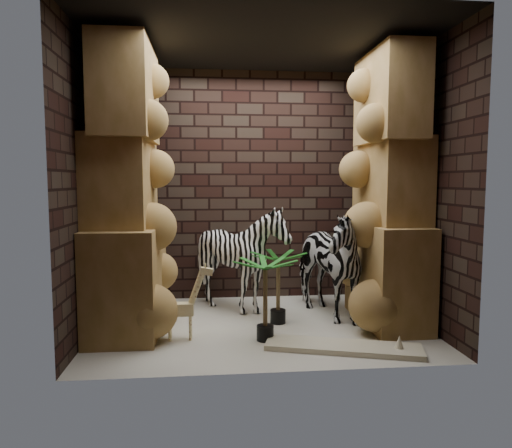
{
  "coord_description": "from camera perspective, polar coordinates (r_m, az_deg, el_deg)",
  "views": [
    {
      "loc": [
        -0.53,
        -4.9,
        1.57
      ],
      "look_at": [
        -0.03,
        0.15,
        1.1
      ],
      "focal_mm": 32.54,
      "sensor_mm": 36.0,
      "label": 1
    }
  ],
  "objects": [
    {
      "name": "ceiling",
      "position": [
        5.13,
        0.52,
        21.51
      ],
      "size": [
        3.5,
        3.5,
        0.0
      ],
      "primitive_type": "plane",
      "rotation": [
        3.14,
        0.0,
        0.0
      ],
      "color": "black",
      "rests_on": "ground"
    },
    {
      "name": "wall_front",
      "position": [
        3.69,
        2.59,
        4.21
      ],
      "size": [
        3.5,
        0.0,
        3.5
      ],
      "primitive_type": "plane",
      "rotation": [
        -1.57,
        0.0,
        0.0
      ],
      "color": "black",
      "rests_on": "ground"
    },
    {
      "name": "palm_back",
      "position": [
        4.6,
        1.15,
        -9.26
      ],
      "size": [
        0.36,
        0.36,
        0.82
      ],
      "primitive_type": null,
      "color": "#195D12",
      "rests_on": "floor"
    },
    {
      "name": "wall_left",
      "position": [
        5.05,
        -19.71,
        4.22
      ],
      "size": [
        0.0,
        3.0,
        3.0
      ],
      "primitive_type": "plane",
      "rotation": [
        1.57,
        0.0,
        1.57
      ],
      "color": "black",
      "rests_on": "ground"
    },
    {
      "name": "surfboard",
      "position": [
        4.55,
        10.64,
        -14.63
      ],
      "size": [
        1.48,
        0.75,
        0.05
      ],
      "primitive_type": "cube",
      "rotation": [
        0.0,
        0.0,
        -0.29
      ],
      "color": "beige",
      "rests_on": "floor"
    },
    {
      "name": "zebra_left",
      "position": [
        5.55,
        -1.84,
        -4.91
      ],
      "size": [
        1.05,
        1.3,
        1.17
      ],
      "primitive_type": "imported",
      "rotation": [
        0.0,
        0.0,
        0.01
      ],
      "color": "white",
      "rests_on": "floor"
    },
    {
      "name": "giraffe_toy",
      "position": [
        4.69,
        -9.34,
        -9.32
      ],
      "size": [
        0.4,
        0.13,
        0.78
      ],
      "primitive_type": null,
      "rotation": [
        0.0,
        0.0,
        0.0
      ],
      "color": "#F7E5A2",
      "rests_on": "floor"
    },
    {
      "name": "wall_right",
      "position": [
        5.4,
        19.35,
        4.28
      ],
      "size": [
        0.0,
        3.0,
        3.0
      ],
      "primitive_type": "plane",
      "rotation": [
        1.57,
        0.0,
        -1.57
      ],
      "color": "black",
      "rests_on": "ground"
    },
    {
      "name": "rock_pillar_left",
      "position": [
        4.98,
        -15.79,
        4.32
      ],
      "size": [
        0.68,
        1.3,
        3.0
      ],
      "primitive_type": null,
      "color": "tan",
      "rests_on": "floor"
    },
    {
      "name": "palm_front",
      "position": [
        5.16,
        2.74,
        -7.76
      ],
      "size": [
        0.36,
        0.36,
        0.81
      ],
      "primitive_type": null,
      "color": "#195D12",
      "rests_on": "floor"
    },
    {
      "name": "floor",
      "position": [
        5.17,
        0.49,
        -12.35
      ],
      "size": [
        3.5,
        3.5,
        0.0
      ],
      "primitive_type": "plane",
      "color": "beige",
      "rests_on": "ground"
    },
    {
      "name": "rock_pillar_right",
      "position": [
        5.27,
        16.09,
        4.36
      ],
      "size": [
        0.58,
        1.25,
        3.0
      ],
      "primitive_type": null,
      "color": "tan",
      "rests_on": "floor"
    },
    {
      "name": "wall_back",
      "position": [
        6.17,
        -0.74,
        4.68
      ],
      "size": [
        3.5,
        0.0,
        3.5
      ],
      "primitive_type": "plane",
      "rotation": [
        1.57,
        0.0,
        0.0
      ],
      "color": "black",
      "rests_on": "ground"
    },
    {
      "name": "zebra_right",
      "position": [
        5.39,
        8.1,
        -3.66
      ],
      "size": [
        1.01,
        1.38,
        1.46
      ],
      "primitive_type": "imported",
      "rotation": [
        0.0,
        0.0,
        0.31
      ],
      "color": "white",
      "rests_on": "floor"
    }
  ]
}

